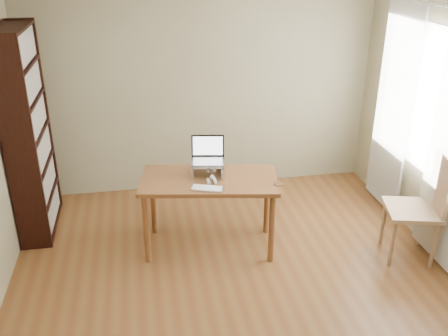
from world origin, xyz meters
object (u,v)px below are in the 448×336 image
Objects in this scene: desk at (209,189)px; chair at (421,202)px; laptop at (207,154)px; keyboard at (207,188)px; cat at (209,168)px; bookshelf at (28,134)px.

desk is 1.98m from chair.
desk is at bearing -80.18° from laptop.
keyboard is at bearing -93.36° from desk.
desk is 0.26m from keyboard.
cat is (0.01, 0.11, 0.17)m from desk.
cat is at bearing -18.74° from bookshelf.
desk is 3.98× the size of laptop.
cat reaches higher than desk.
laptop reaches higher than keyboard.
desk is 2.90× the size of cat.
desk is at bearing -96.52° from cat.
chair is (1.92, -0.49, -0.07)m from desk.
chair reaches higher than cat.
bookshelf is 3.83m from chair.
bookshelf is at bearing 161.49° from cat.
bookshelf is 1.88m from desk.
keyboard is (-0.05, -0.36, -0.18)m from laptop.
chair is (1.91, -0.60, -0.24)m from cat.
bookshelf reaches higher than keyboard.
laptop is 2.05m from chair.
cat is at bearing 176.50° from chair.
desk is at bearing -22.15° from bookshelf.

